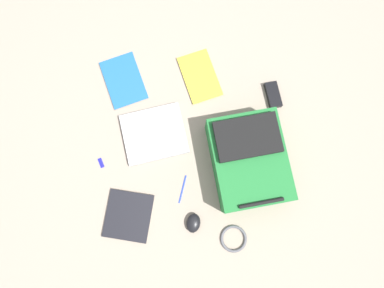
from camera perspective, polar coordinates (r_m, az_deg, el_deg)
name	(u,v)px	position (r m, az deg, el deg)	size (l,w,h in m)	color
ground_plane	(189,151)	(1.56, -0.60, -1.24)	(3.34, 3.34, 0.00)	gray
backpack	(249,159)	(1.48, 10.46, -2.81)	(0.37, 0.46, 0.20)	#1E662D
laptop	(155,134)	(1.57, -6.87, 1.87)	(0.34, 0.31, 0.03)	#929296
book_blue	(201,76)	(1.65, 1.59, 12.37)	(0.22, 0.30, 0.01)	silver
book_manual	(129,216)	(1.57, -11.51, -12.85)	(0.27, 0.28, 0.01)	silver
book_red	(125,80)	(1.68, -12.35, 11.40)	(0.25, 0.31, 0.01)	silver
computer_mouse	(194,223)	(1.53, 0.41, -14.39)	(0.07, 0.09, 0.04)	black
cable_coil	(234,239)	(1.56, 7.84, -16.94)	(0.13, 0.13, 0.01)	#4C4C51
power_brick	(274,95)	(1.66, 14.88, 8.75)	(0.06, 0.14, 0.03)	black
pen_black	(183,189)	(1.54, -1.62, -8.34)	(0.01, 0.01, 0.14)	#1933B2
usb_stick	(102,163)	(1.61, -16.34, -3.35)	(0.02, 0.05, 0.01)	#191999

